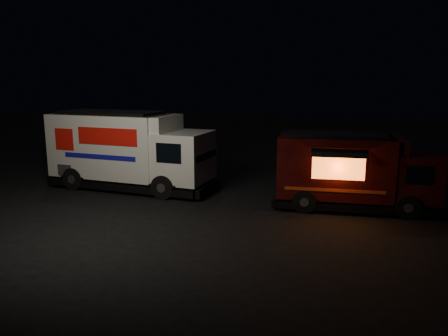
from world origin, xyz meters
TOP-DOWN VIEW (x-y plane):
  - ground at (0.00, 0.00)m, footprint 80.00×80.00m
  - white_truck at (-3.57, 2.17)m, footprint 7.14×2.91m
  - red_truck at (5.26, 1.72)m, footprint 5.77×2.47m

SIDE VIEW (x-z plane):
  - ground at x=0.00m, z-range 0.00..0.00m
  - red_truck at x=5.26m, z-range 0.00..2.62m
  - white_truck at x=-3.57m, z-range 0.00..3.16m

